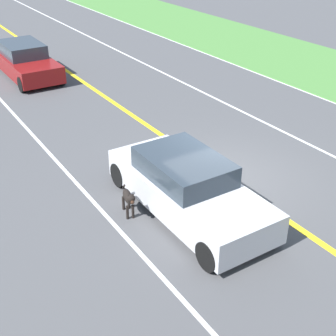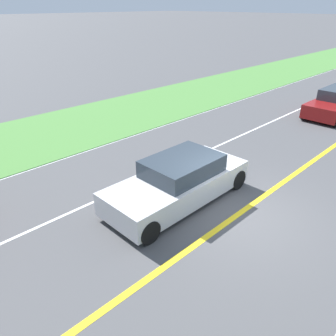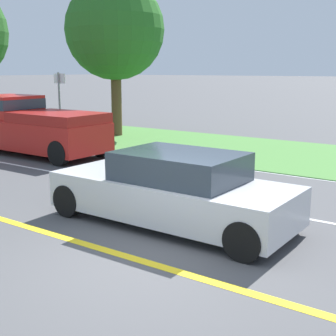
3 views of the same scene
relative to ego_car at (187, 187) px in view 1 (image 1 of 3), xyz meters
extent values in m
plane|color=#4C4C4F|center=(-1.74, -0.69, -0.65)|extent=(400.00, 400.00, 0.00)
cube|color=yellow|center=(-1.74, -0.69, -0.65)|extent=(0.18, 160.00, 0.01)
cube|color=white|center=(1.76, -0.69, -0.65)|extent=(0.10, 160.00, 0.01)
cube|color=white|center=(-5.24, -0.69, -0.65)|extent=(0.10, 160.00, 0.01)
cube|color=silver|center=(0.00, 0.04, -0.13)|extent=(1.83, 4.70, 0.69)
cube|color=#2D3842|center=(0.00, -0.15, 0.48)|extent=(1.58, 2.26, 0.52)
cylinder|color=black|center=(0.83, 1.97, -0.33)|extent=(0.22, 0.65, 0.65)
cylinder|color=black|center=(0.83, -1.89, -0.33)|extent=(0.22, 0.65, 0.65)
cylinder|color=black|center=(-0.83, 1.97, -0.33)|extent=(0.22, 0.65, 0.65)
cylinder|color=black|center=(-0.83, -1.89, -0.33)|extent=(0.22, 0.65, 0.65)
ellipsoid|color=black|center=(1.26, -0.62, -0.17)|extent=(0.34, 0.62, 0.26)
cylinder|color=black|center=(1.38, -0.44, -0.48)|extent=(0.07, 0.07, 0.35)
cylinder|color=black|center=(1.28, -0.84, -0.48)|extent=(0.07, 0.07, 0.35)
cylinder|color=black|center=(1.25, -0.40, -0.48)|extent=(0.07, 0.07, 0.35)
cylinder|color=black|center=(1.15, -0.81, -0.48)|extent=(0.07, 0.07, 0.35)
cylinder|color=black|center=(1.33, -0.38, -0.07)|extent=(0.16, 0.19, 0.16)
sphere|color=black|center=(1.36, -0.28, -0.01)|extent=(0.25, 0.25, 0.20)
ellipsoid|color=#331E14|center=(1.39, -0.14, -0.02)|extent=(0.11, 0.12, 0.08)
cone|color=black|center=(1.41, -0.30, 0.07)|extent=(0.08, 0.08, 0.09)
cone|color=black|center=(1.30, -0.27, 0.07)|extent=(0.08, 0.08, 0.09)
cylinder|color=black|center=(1.16, -1.00, -0.13)|extent=(0.10, 0.23, 0.22)
cube|color=maroon|center=(-0.03, -12.30, -0.14)|extent=(1.76, 4.79, 0.68)
cube|color=#2D3842|center=(-0.03, -12.49, 0.47)|extent=(1.51, 2.30, 0.54)
cylinder|color=black|center=(0.76, -10.32, -0.34)|extent=(0.22, 0.63, 0.63)
cylinder|color=black|center=(-0.83, -10.32, -0.34)|extent=(0.22, 0.63, 0.63)
cylinder|color=black|center=(-0.83, -14.29, -0.34)|extent=(0.22, 0.63, 0.63)
camera|label=1|loc=(5.45, 7.69, 5.76)|focal=50.00mm
camera|label=2|loc=(-5.83, 6.28, 4.78)|focal=35.00mm
camera|label=3|loc=(-6.97, -4.85, 2.22)|focal=50.00mm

